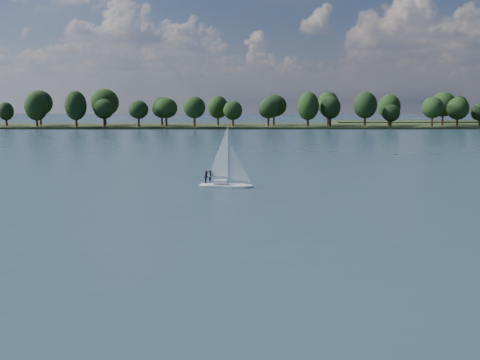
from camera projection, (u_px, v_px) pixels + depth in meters
name	position (u px, v px, depth m)	size (l,w,h in m)	color
ground	(226.00, 151.00, 114.47)	(700.00, 700.00, 0.00)	#233342
far_shore	(234.00, 127.00, 225.27)	(660.00, 40.00, 1.50)	black
sailboat	(223.00, 170.00, 66.15)	(6.14, 2.24, 7.91)	silver
treeline	(201.00, 108.00, 220.54)	(562.67, 73.25, 17.46)	black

